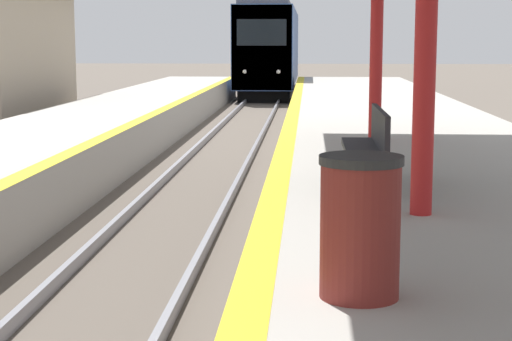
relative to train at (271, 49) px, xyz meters
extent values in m
cube|color=black|center=(0.00, 0.07, -1.99)|extent=(2.23, 15.30, 0.55)
cube|color=#33518C|center=(0.00, 0.07, 0.12)|extent=(2.62, 17.00, 3.67)
cube|color=red|center=(0.00, -8.35, 0.12)|extent=(2.57, 0.16, 3.60)
cube|color=black|center=(0.00, -8.41, 0.76)|extent=(2.10, 0.06, 1.10)
cube|color=#59595E|center=(0.00, 0.07, 2.07)|extent=(2.23, 16.15, 0.24)
sphere|color=white|center=(-0.72, -8.41, -0.89)|extent=(0.18, 0.18, 0.18)
sphere|color=white|center=(0.72, -8.41, -0.89)|extent=(0.18, 0.18, 0.18)
cylinder|color=red|center=(3.15, -36.41, 0.50)|extent=(0.22, 0.22, 3.59)
cylinder|color=red|center=(3.15, -30.23, 0.50)|extent=(0.22, 0.22, 3.59)
cylinder|color=maroon|center=(2.38, -39.24, -0.84)|extent=(0.54, 0.54, 0.90)
cylinder|color=#262626|center=(2.38, -39.24, -0.36)|extent=(0.56, 0.56, 0.06)
cube|color=#28282D|center=(2.67, -34.84, -0.86)|extent=(0.44, 1.98, 0.08)
cube|color=#28282D|center=(2.86, -34.84, -0.60)|extent=(0.06, 1.98, 0.44)
cube|color=#262628|center=(2.67, -35.63, -1.10)|extent=(0.35, 0.08, 0.40)
cube|color=#262628|center=(2.67, -34.05, -1.10)|extent=(0.35, 0.08, 0.40)
camera|label=1|loc=(2.03, -44.86, 0.42)|focal=60.00mm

